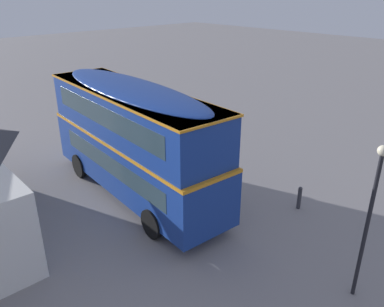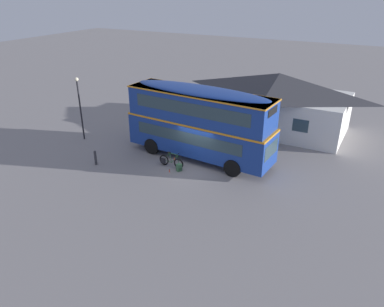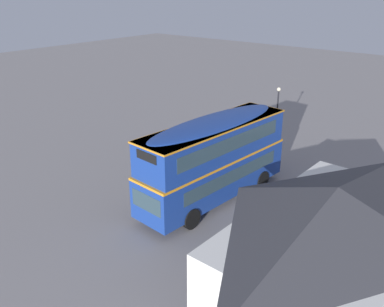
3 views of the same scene
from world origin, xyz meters
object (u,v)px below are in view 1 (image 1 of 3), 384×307
Objects in this scene: touring_bicycle at (188,179)px; kerb_bollard at (299,197)px; street_lamp at (371,208)px; water_bottle_red_squeeze at (194,177)px; double_decker_bus at (133,136)px; backpack_on_ground at (181,173)px.

touring_bicycle reaches higher than kerb_bollard.
touring_bicycle is 0.38× the size of street_lamp.
water_bottle_red_squeeze is at bearing -63.22° from touring_bicycle.
double_decker_bus is 3.34m from backpack_on_ground.
water_bottle_red_squeeze is at bearing -11.10° from street_lamp.
double_decker_bus is at bearing 63.08° from touring_bicycle.
touring_bicycle is (-1.04, -2.05, -2.27)m from double_decker_bus.
backpack_on_ground is 2.46× the size of water_bottle_red_squeeze.
double_decker_bus reaches higher than street_lamp.
street_lamp is 5.28m from kerb_bollard.
double_decker_bus is 5.71× the size of touring_bicycle.
kerb_bollard is at bearing -155.89° from touring_bicycle.
backpack_on_ground is 0.64m from water_bottle_red_squeeze.
backpack_on_ground is at bearing -95.99° from double_decker_bus.
backpack_on_ground reaches higher than water_bottle_red_squeeze.
double_decker_bus is 10.39× the size of kerb_bollard.
water_bottle_red_squeeze is at bearing -103.84° from double_decker_bus.
touring_bicycle is 0.85m from water_bottle_red_squeeze.
water_bottle_red_squeeze is 0.22× the size of kerb_bollard.
street_lamp is (-8.48, 1.66, 2.78)m from water_bottle_red_squeeze.
backpack_on_ground is at bearing 18.07° from kerb_bollard.
touring_bicycle is at bearing 116.78° from water_bottle_red_squeeze.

